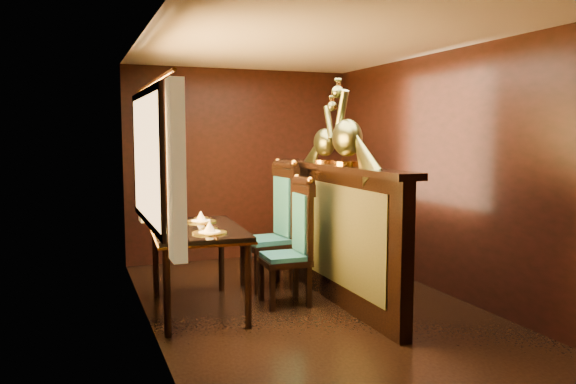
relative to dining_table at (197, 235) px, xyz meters
name	(u,v)px	position (x,y,z in m)	size (l,w,h in m)	color
ground	(317,312)	(1.03, -0.44, -0.72)	(5.00, 5.00, 0.00)	black
room_shell	(308,142)	(0.94, -0.42, 0.86)	(3.04, 5.04, 2.52)	black
partition	(334,230)	(1.35, -0.14, -0.01)	(0.26, 2.70, 1.36)	black
dining_table	(197,235)	(0.00, 0.00, 0.00)	(0.90, 1.40, 1.00)	black
chair_left	(296,237)	(0.96, -0.08, -0.07)	(0.46, 0.50, 1.26)	black
chair_right	(278,221)	(1.00, 0.54, 0.00)	(0.54, 0.56, 1.39)	black
peacock_left	(347,121)	(1.35, -0.38, 1.05)	(0.26, 0.70, 0.83)	#184A35
peacock_right	(325,130)	(1.35, 0.12, 0.97)	(0.21, 0.57, 0.68)	#184A35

